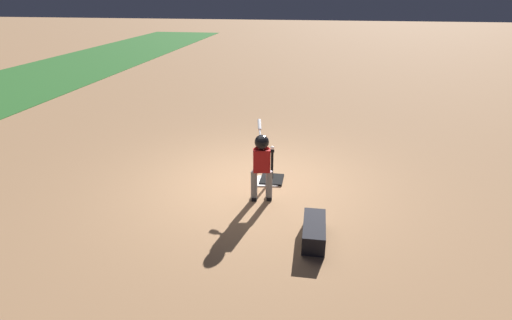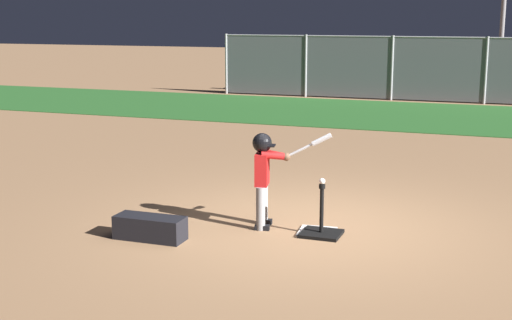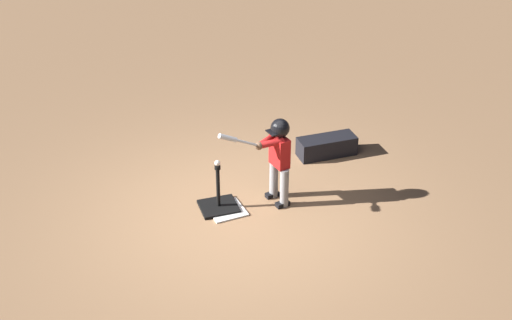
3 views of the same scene
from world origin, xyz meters
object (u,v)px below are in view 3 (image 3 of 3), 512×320
at_px(batting_tee, 219,203).
at_px(equipment_bag, 327,146).
at_px(batter_child, 277,151).
at_px(baseball, 217,163).

bearing_deg(batting_tee, equipment_bag, -155.51).
height_order(batter_child, equipment_bag, batter_child).
height_order(batting_tee, batter_child, batter_child).
height_order(batting_tee, equipment_bag, batting_tee).
bearing_deg(baseball, batting_tee, 0.00).
relative_size(batting_tee, baseball, 8.51).
bearing_deg(baseball, batter_child, 173.18).
relative_size(batting_tee, equipment_bag, 0.75).
distance_m(batter_child, baseball, 0.76).
xyz_separation_m(batter_child, equipment_bag, (-1.10, -0.94, -0.62)).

